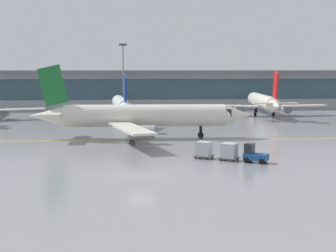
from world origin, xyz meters
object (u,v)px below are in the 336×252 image
(baggage_tug, at_px, (254,154))
(cargo_dolly_trailing, at_px, (204,149))
(gate_airplane_2, at_px, (121,105))
(taxiing_regional_jet, at_px, (142,116))
(apron_light_mast_1, at_px, (123,74))
(gate_airplane_3, at_px, (263,102))
(cargo_dolly_lead, at_px, (229,151))

(baggage_tug, relative_size, cargo_dolly_trailing, 1.12)
(gate_airplane_2, relative_size, baggage_tug, 9.22)
(gate_airplane_2, bearing_deg, taxiing_regional_jet, -178.51)
(cargo_dolly_trailing, relative_size, apron_light_mast_1, 0.16)
(taxiing_regional_jet, relative_size, baggage_tug, 11.08)
(gate_airplane_3, xyz_separation_m, cargo_dolly_trailing, (-20.90, -51.46, -1.86))
(gate_airplane_3, height_order, cargo_dolly_trailing, gate_airplane_3)
(gate_airplane_3, relative_size, taxiing_regional_jet, 0.90)
(taxiing_regional_jet, xyz_separation_m, cargo_dolly_trailing, (6.46, -17.45, -2.20))
(baggage_tug, bearing_deg, gate_airplane_2, 136.97)
(baggage_tug, bearing_deg, taxiing_regional_jet, 150.44)
(gate_airplane_3, bearing_deg, taxiing_regional_jet, 144.95)
(taxiing_regional_jet, xyz_separation_m, apron_light_mast_1, (-2.79, 49.26, 5.43))
(taxiing_regional_jet, distance_m, cargo_dolly_lead, 21.21)
(baggage_tug, bearing_deg, cargo_dolly_trailing, 180.00)
(baggage_tug, relative_size, cargo_dolly_lead, 1.12)
(taxiing_regional_jet, xyz_separation_m, baggage_tug, (11.54, -20.51, -2.36))
(gate_airplane_2, bearing_deg, gate_airplane_3, -89.38)
(taxiing_regional_jet, height_order, cargo_dolly_lead, taxiing_regional_jet)
(gate_airplane_2, bearing_deg, cargo_dolly_trailing, -173.15)
(taxiing_regional_jet, height_order, cargo_dolly_trailing, taxiing_regional_jet)
(taxiing_regional_jet, distance_m, baggage_tug, 23.65)
(gate_airplane_2, xyz_separation_m, cargo_dolly_trailing, (9.68, -48.79, -1.65))
(gate_airplane_2, relative_size, cargo_dolly_trailing, 10.37)
(baggage_tug, xyz_separation_m, cargo_dolly_lead, (-2.44, 1.47, 0.16))
(gate_airplane_2, bearing_deg, apron_light_mast_1, -5.75)
(gate_airplane_3, relative_size, apron_light_mast_1, 1.84)
(taxiing_regional_jet, bearing_deg, cargo_dolly_trailing, -67.72)
(taxiing_regional_jet, relative_size, cargo_dolly_trailing, 12.45)
(gate_airplane_3, height_order, baggage_tug, gate_airplane_3)
(cargo_dolly_trailing, bearing_deg, apron_light_mast_1, 128.97)
(cargo_dolly_lead, distance_m, cargo_dolly_trailing, 3.08)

